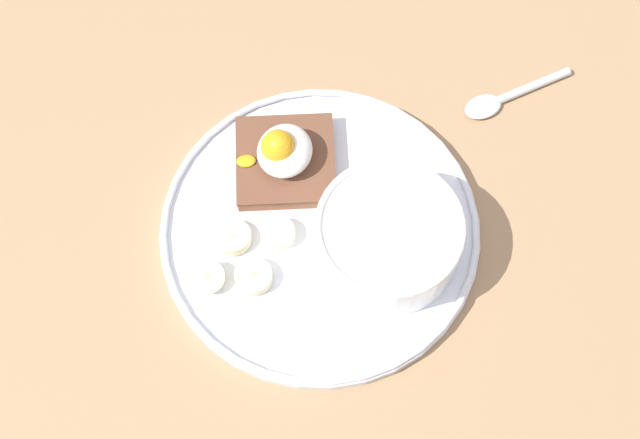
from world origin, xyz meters
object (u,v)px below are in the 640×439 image
oatmeal_bowl (388,239)px  toast_slice (286,162)px  banana_slice_back (254,277)px  spoon (504,98)px  banana_slice_left (232,237)px  banana_slice_right (208,277)px  poached_egg (283,150)px  banana_slice_front (279,233)px

oatmeal_bowl → toast_slice: size_ratio=1.09×
banana_slice_back → spoon: bearing=-32.6°
banana_slice_left → spoon: bearing=-40.6°
oatmeal_bowl → banana_slice_left: bearing=104.2°
toast_slice → banana_slice_right: size_ratio=2.73×
toast_slice → banana_slice_back: toast_slice is taller
oatmeal_bowl → banana_slice_back: size_ratio=2.76×
poached_egg → spoon: (13.56, -16.72, -3.75)cm
spoon → banana_slice_front: bearing=143.4°
toast_slice → oatmeal_bowl: bearing=-114.4°
banana_slice_back → poached_egg: bearing=6.5°
poached_egg → toast_slice: bearing=-64.6°
toast_slice → banana_slice_left: (-8.06, 1.89, -0.35)cm
poached_egg → spoon: size_ratio=0.72×
toast_slice → banana_slice_right: same height
banana_slice_left → banana_slice_right: (-4.08, 0.56, 0.18)cm
oatmeal_bowl → banana_slice_back: bearing=121.5°
toast_slice → poached_egg: bearing=115.4°
poached_egg → banana_slice_right: 12.52cm
banana_slice_right → poached_egg: bearing=-10.8°
banana_slice_left → banana_slice_back: (-2.73, -2.95, 0.02)cm
poached_egg → banana_slice_right: size_ratio=1.58×
banana_slice_back → banana_slice_right: size_ratio=1.08×
banana_slice_front → banana_slice_back: size_ratio=0.86×
oatmeal_bowl → banana_slice_front: bearing=100.2°
oatmeal_bowl → banana_slice_front: oatmeal_bowl is taller
oatmeal_bowl → banana_slice_front: size_ratio=3.21×
banana_slice_left → banana_slice_back: same height
banana_slice_back → spoon: 28.83cm
oatmeal_bowl → banana_slice_left: (-3.19, 12.64, -2.30)cm
banana_slice_front → oatmeal_bowl: bearing=-79.8°
banana_slice_left → banana_slice_back: 4.03cm
banana_slice_left → poached_egg: bearing=-12.3°
banana_slice_front → banana_slice_left: banana_slice_front is taller
oatmeal_bowl → toast_slice: bearing=65.6°
toast_slice → banana_slice_left: bearing=166.8°
toast_slice → banana_slice_back: (-10.80, -1.06, -0.33)cm
banana_slice_right → spoon: banana_slice_right is taller
banana_slice_back → toast_slice: bearing=5.6°
banana_slice_front → poached_egg: bearing=16.6°
banana_slice_left → oatmeal_bowl: bearing=-75.8°
oatmeal_bowl → poached_egg: bearing=66.3°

